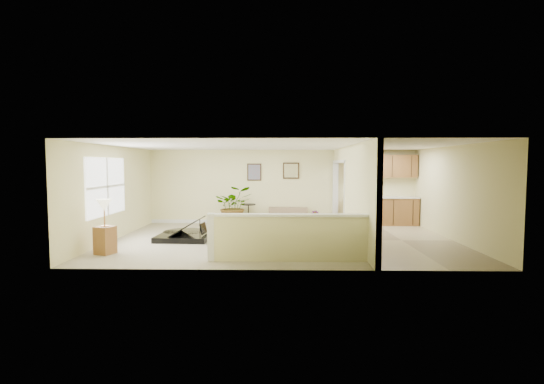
{
  "coord_description": "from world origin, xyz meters",
  "views": [
    {
      "loc": [
        -0.05,
        -10.37,
        2.01
      ],
      "look_at": [
        -0.29,
        0.4,
        1.25
      ],
      "focal_mm": 26.0,
      "sensor_mm": 36.0,
      "label": 1
    }
  ],
  "objects_px": {
    "loveseat": "(288,216)",
    "lamp_stand": "(105,231)",
    "small_plant": "(315,220)",
    "piano_bench": "(224,232)",
    "accent_table": "(248,211)",
    "palm_plant": "(234,206)",
    "piano": "(184,219)"
  },
  "relations": [
    {
      "from": "loveseat",
      "to": "small_plant",
      "type": "relative_size",
      "value": 2.66
    },
    {
      "from": "palm_plant",
      "to": "small_plant",
      "type": "height_order",
      "value": "palm_plant"
    },
    {
      "from": "lamp_stand",
      "to": "piano_bench",
      "type": "bearing_deg",
      "value": 27.93
    },
    {
      "from": "accent_table",
      "to": "small_plant",
      "type": "bearing_deg",
      "value": -6.49
    },
    {
      "from": "piano_bench",
      "to": "accent_table",
      "type": "relative_size",
      "value": 1.17
    },
    {
      "from": "small_plant",
      "to": "piano_bench",
      "type": "bearing_deg",
      "value": -132.41
    },
    {
      "from": "accent_table",
      "to": "small_plant",
      "type": "height_order",
      "value": "accent_table"
    },
    {
      "from": "piano_bench",
      "to": "small_plant",
      "type": "xyz_separation_m",
      "value": [
        2.56,
        2.81,
        -0.06
      ]
    },
    {
      "from": "accent_table",
      "to": "small_plant",
      "type": "distance_m",
      "value": 2.21
    },
    {
      "from": "loveseat",
      "to": "palm_plant",
      "type": "height_order",
      "value": "palm_plant"
    },
    {
      "from": "small_plant",
      "to": "accent_table",
      "type": "bearing_deg",
      "value": 173.51
    },
    {
      "from": "piano_bench",
      "to": "lamp_stand",
      "type": "bearing_deg",
      "value": -152.07
    },
    {
      "from": "loveseat",
      "to": "lamp_stand",
      "type": "height_order",
      "value": "lamp_stand"
    },
    {
      "from": "piano_bench",
      "to": "lamp_stand",
      "type": "distance_m",
      "value": 2.83
    },
    {
      "from": "piano",
      "to": "small_plant",
      "type": "distance_m",
      "value": 4.38
    },
    {
      "from": "piano",
      "to": "palm_plant",
      "type": "relative_size",
      "value": 1.28
    },
    {
      "from": "piano_bench",
      "to": "loveseat",
      "type": "relative_size",
      "value": 0.61
    },
    {
      "from": "piano_bench",
      "to": "accent_table",
      "type": "distance_m",
      "value": 3.08
    },
    {
      "from": "lamp_stand",
      "to": "small_plant",
      "type": "bearing_deg",
      "value": 39.23
    },
    {
      "from": "piano",
      "to": "piano_bench",
      "type": "relative_size",
      "value": 2.12
    },
    {
      "from": "piano",
      "to": "accent_table",
      "type": "bearing_deg",
      "value": 60.92
    },
    {
      "from": "piano",
      "to": "loveseat",
      "type": "height_order",
      "value": "piano"
    },
    {
      "from": "piano",
      "to": "loveseat",
      "type": "distance_m",
      "value": 3.81
    },
    {
      "from": "loveseat",
      "to": "palm_plant",
      "type": "xyz_separation_m",
      "value": [
        -1.77,
        -0.28,
        0.36
      ]
    },
    {
      "from": "piano",
      "to": "piano_bench",
      "type": "xyz_separation_m",
      "value": [
        1.17,
        -0.52,
        -0.27
      ]
    },
    {
      "from": "piano",
      "to": "piano_bench",
      "type": "height_order",
      "value": "piano"
    },
    {
      "from": "accent_table",
      "to": "palm_plant",
      "type": "bearing_deg",
      "value": -146.31
    },
    {
      "from": "accent_table",
      "to": "palm_plant",
      "type": "distance_m",
      "value": 0.58
    },
    {
      "from": "small_plant",
      "to": "palm_plant",
      "type": "bearing_deg",
      "value": -178.87
    },
    {
      "from": "piano_bench",
      "to": "lamp_stand",
      "type": "relative_size",
      "value": 0.66
    },
    {
      "from": "piano",
      "to": "loveseat",
      "type": "xyz_separation_m",
      "value": [
        2.86,
        2.51,
        -0.26
      ]
    },
    {
      "from": "piano_bench",
      "to": "loveseat",
      "type": "distance_m",
      "value": 3.47
    }
  ]
}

